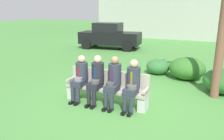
{
  "coord_description": "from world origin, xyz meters",
  "views": [
    {
      "loc": [
        2.24,
        -5.25,
        2.51
      ],
      "look_at": [
        -0.31,
        0.27,
        0.85
      ],
      "focal_mm": 35.77,
      "sensor_mm": 36.0,
      "label": 1
    }
  ],
  "objects_px": {
    "seated_man_leftmost": "(80,76)",
    "seated_man_centerleft": "(96,77)",
    "seated_man_centerright": "(113,79)",
    "shrub_near_bench": "(187,68)",
    "seated_man_rightmost": "(132,83)",
    "shrub_far_lawn": "(158,67)",
    "parked_car_near": "(110,36)",
    "shrub_mid_lawn": "(224,81)",
    "park_bench": "(107,87)"
  },
  "relations": [
    {
      "from": "shrub_far_lawn",
      "to": "parked_car_near",
      "type": "xyz_separation_m",
      "value": [
        -4.32,
        4.61,
        0.54
      ]
    },
    {
      "from": "seated_man_rightmost",
      "to": "shrub_near_bench",
      "type": "bearing_deg",
      "value": 73.91
    },
    {
      "from": "seated_man_rightmost",
      "to": "parked_car_near",
      "type": "bearing_deg",
      "value": 118.88
    },
    {
      "from": "shrub_near_bench",
      "to": "shrub_far_lawn",
      "type": "height_order",
      "value": "shrub_near_bench"
    },
    {
      "from": "seated_man_centerright",
      "to": "parked_car_near",
      "type": "distance_m",
      "value": 9.06
    },
    {
      "from": "seated_man_centerleft",
      "to": "seated_man_rightmost",
      "type": "distance_m",
      "value": 1.03
    },
    {
      "from": "shrub_near_bench",
      "to": "shrub_mid_lawn",
      "type": "distance_m",
      "value": 1.58
    },
    {
      "from": "shrub_near_bench",
      "to": "seated_man_rightmost",
      "type": "bearing_deg",
      "value": -106.09
    },
    {
      "from": "seated_man_leftmost",
      "to": "seated_man_centerleft",
      "type": "relative_size",
      "value": 0.97
    },
    {
      "from": "parked_car_near",
      "to": "shrub_mid_lawn",
      "type": "bearing_deg",
      "value": -41.44
    },
    {
      "from": "seated_man_leftmost",
      "to": "parked_car_near",
      "type": "xyz_separation_m",
      "value": [
        -2.95,
        8.15,
        0.12
      ]
    },
    {
      "from": "seated_man_centerright",
      "to": "park_bench",
      "type": "bearing_deg",
      "value": 152.81
    },
    {
      "from": "seated_man_leftmost",
      "to": "seated_man_centerleft",
      "type": "height_order",
      "value": "seated_man_centerleft"
    },
    {
      "from": "seated_man_centerright",
      "to": "shrub_near_bench",
      "type": "xyz_separation_m",
      "value": [
        1.48,
        3.31,
        -0.34
      ]
    },
    {
      "from": "seated_man_centerright",
      "to": "parked_car_near",
      "type": "relative_size",
      "value": 0.33
    },
    {
      "from": "seated_man_centerleft",
      "to": "seated_man_leftmost",
      "type": "bearing_deg",
      "value": -179.54
    },
    {
      "from": "seated_man_leftmost",
      "to": "shrub_far_lawn",
      "type": "distance_m",
      "value": 3.82
    },
    {
      "from": "seated_man_centerright",
      "to": "seated_man_rightmost",
      "type": "height_order",
      "value": "seated_man_centerright"
    },
    {
      "from": "park_bench",
      "to": "seated_man_rightmost",
      "type": "distance_m",
      "value": 0.84
    },
    {
      "from": "park_bench",
      "to": "seated_man_centerright",
      "type": "relative_size",
      "value": 1.74
    },
    {
      "from": "seated_man_centerleft",
      "to": "seated_man_centerright",
      "type": "distance_m",
      "value": 0.5
    },
    {
      "from": "seated_man_centerleft",
      "to": "shrub_far_lawn",
      "type": "height_order",
      "value": "seated_man_centerleft"
    },
    {
      "from": "seated_man_rightmost",
      "to": "seated_man_leftmost",
      "type": "bearing_deg",
      "value": -179.9
    },
    {
      "from": "shrub_near_bench",
      "to": "shrub_far_lawn",
      "type": "bearing_deg",
      "value": 168.49
    },
    {
      "from": "park_bench",
      "to": "seated_man_centerright",
      "type": "bearing_deg",
      "value": -27.19
    },
    {
      "from": "shrub_near_bench",
      "to": "parked_car_near",
      "type": "height_order",
      "value": "parked_car_near"
    },
    {
      "from": "park_bench",
      "to": "parked_car_near",
      "type": "distance_m",
      "value": 8.84
    },
    {
      "from": "shrub_near_bench",
      "to": "shrub_mid_lawn",
      "type": "relative_size",
      "value": 1.06
    },
    {
      "from": "seated_man_rightmost",
      "to": "parked_car_near",
      "type": "relative_size",
      "value": 0.32
    },
    {
      "from": "seated_man_leftmost",
      "to": "seated_man_rightmost",
      "type": "relative_size",
      "value": 0.98
    },
    {
      "from": "seated_man_centerright",
      "to": "shrub_mid_lawn",
      "type": "relative_size",
      "value": 1.09
    },
    {
      "from": "seated_man_centerleft",
      "to": "parked_car_near",
      "type": "height_order",
      "value": "parked_car_near"
    },
    {
      "from": "shrub_mid_lawn",
      "to": "seated_man_rightmost",
      "type": "bearing_deg",
      "value": -133.27
    },
    {
      "from": "shrub_far_lawn",
      "to": "parked_car_near",
      "type": "bearing_deg",
      "value": 133.17
    },
    {
      "from": "seated_man_leftmost",
      "to": "seated_man_centerleft",
      "type": "bearing_deg",
      "value": 0.46
    },
    {
      "from": "shrub_mid_lawn",
      "to": "parked_car_near",
      "type": "relative_size",
      "value": 0.3
    },
    {
      "from": "seated_man_rightmost",
      "to": "shrub_far_lawn",
      "type": "height_order",
      "value": "seated_man_rightmost"
    },
    {
      "from": "park_bench",
      "to": "seated_man_leftmost",
      "type": "bearing_deg",
      "value": -169.73
    },
    {
      "from": "seated_man_leftmost",
      "to": "shrub_near_bench",
      "type": "relative_size",
      "value": 0.98
    },
    {
      "from": "park_bench",
      "to": "seated_man_rightmost",
      "type": "bearing_deg",
      "value": -9.79
    },
    {
      "from": "seated_man_centerleft",
      "to": "seated_man_centerright",
      "type": "relative_size",
      "value": 0.98
    },
    {
      "from": "shrub_mid_lawn",
      "to": "seated_man_centerright",
      "type": "bearing_deg",
      "value": -139.56
    },
    {
      "from": "park_bench",
      "to": "shrub_far_lawn",
      "type": "bearing_deg",
      "value": 79.86
    },
    {
      "from": "park_bench",
      "to": "shrub_mid_lawn",
      "type": "distance_m",
      "value": 3.64
    },
    {
      "from": "seated_man_centerright",
      "to": "seated_man_rightmost",
      "type": "distance_m",
      "value": 0.53
    },
    {
      "from": "seated_man_centerleft",
      "to": "shrub_near_bench",
      "type": "bearing_deg",
      "value": 59.05
    },
    {
      "from": "seated_man_centerright",
      "to": "seated_man_rightmost",
      "type": "bearing_deg",
      "value": -0.38
    },
    {
      "from": "seated_man_centerright",
      "to": "seated_man_leftmost",
      "type": "bearing_deg",
      "value": -179.66
    },
    {
      "from": "seated_man_centerright",
      "to": "parked_car_near",
      "type": "bearing_deg",
      "value": 115.97
    },
    {
      "from": "seated_man_leftmost",
      "to": "seated_man_centerright",
      "type": "xyz_separation_m",
      "value": [
        1.01,
        0.01,
        0.03
      ]
    }
  ]
}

